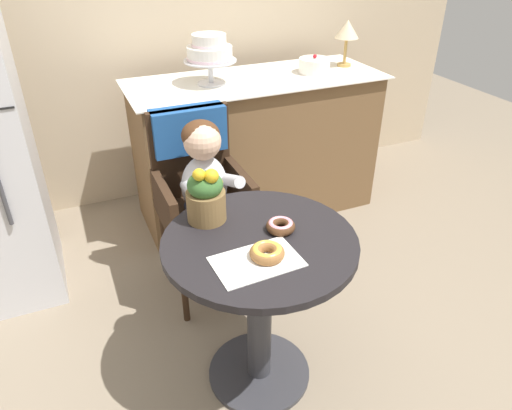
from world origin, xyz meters
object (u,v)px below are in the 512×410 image
at_px(flower_vase, 206,195).
at_px(seated_child, 207,182).
at_px(wicker_chair, 197,175).
at_px(table_lamp, 347,31).
at_px(cafe_table, 260,284).
at_px(donut_front, 267,252).
at_px(tiered_cake_stand, 210,52).
at_px(donut_mid, 281,226).
at_px(round_layer_cake, 314,66).

bearing_deg(flower_vase, seated_child, 72.62).
relative_size(wicker_chair, table_lamp, 3.35).
distance_m(cafe_table, donut_front, 0.26).
relative_size(donut_front, tiered_cake_stand, 0.40).
bearing_deg(table_lamp, flower_vase, -139.33).
bearing_deg(seated_child, wicker_chair, 90.00).
bearing_deg(wicker_chair, flower_vase, -97.74).
relative_size(tiered_cake_stand, table_lamp, 1.05).
height_order(seated_child, donut_front, seated_child).
xyz_separation_m(wicker_chair, donut_mid, (0.11, -0.70, 0.10)).
bearing_deg(tiered_cake_stand, cafe_table, -101.50).
bearing_deg(donut_front, round_layer_cake, 55.57).
bearing_deg(round_layer_cake, cafe_table, -126.06).
bearing_deg(wicker_chair, cafe_table, -83.93).
relative_size(seated_child, tiered_cake_stand, 2.42).
height_order(flower_vase, tiered_cake_stand, tiered_cake_stand).
bearing_deg(donut_mid, table_lamp, 50.30).
xyz_separation_m(seated_child, donut_mid, (0.11, -0.54, 0.06)).
height_order(donut_mid, flower_vase, flower_vase).
bearing_deg(donut_mid, wicker_chair, 99.13).
relative_size(donut_front, donut_mid, 1.11).
xyz_separation_m(donut_front, table_lamp, (1.21, 1.45, 0.37)).
bearing_deg(round_layer_cake, donut_front, -124.43).
distance_m(wicker_chair, flower_vase, 0.56).
relative_size(cafe_table, seated_child, 0.99).
height_order(flower_vase, round_layer_cake, round_layer_cake).
bearing_deg(wicker_chair, seated_child, -85.40).
distance_m(flower_vase, table_lamp, 1.76).
distance_m(wicker_chair, seated_child, 0.16).
distance_m(donut_front, flower_vase, 0.34).
distance_m(flower_vase, round_layer_cake, 1.51).
distance_m(seated_child, table_lamp, 1.49).
height_order(cafe_table, wicker_chair, wicker_chair).
bearing_deg(donut_front, donut_mid, 48.87).
distance_m(donut_mid, table_lamp, 1.75).
xyz_separation_m(wicker_chair, seated_child, (-0.00, -0.16, 0.04)).
height_order(wicker_chair, seated_child, seated_child).
distance_m(donut_mid, flower_vase, 0.30).
bearing_deg(table_lamp, donut_mid, -129.70).
bearing_deg(tiered_cake_stand, seated_child, -111.06).
bearing_deg(cafe_table, flower_vase, 122.75).
xyz_separation_m(donut_mid, round_layer_cake, (0.83, 1.25, 0.20)).
xyz_separation_m(donut_front, donut_mid, (0.12, 0.13, -0.00)).
xyz_separation_m(donut_mid, flower_vase, (-0.23, 0.18, 0.08)).
bearing_deg(donut_mid, round_layer_cake, 56.35).
bearing_deg(table_lamp, tiered_cake_stand, -177.81).
relative_size(flower_vase, round_layer_cake, 1.22).
distance_m(cafe_table, wicker_chair, 0.73).
bearing_deg(donut_front, wicker_chair, 89.81).
distance_m(donut_mid, round_layer_cake, 1.52).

